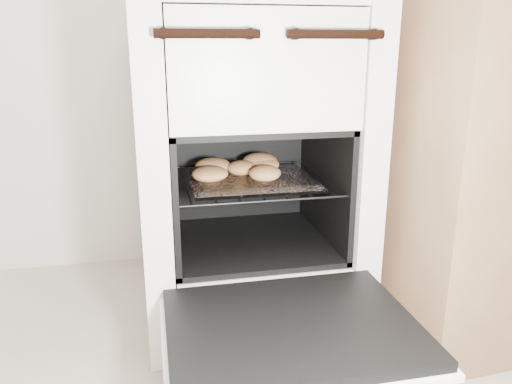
# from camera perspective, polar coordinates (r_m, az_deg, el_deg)

# --- Properties ---
(stove) EXTENTS (0.53, 0.59, 0.82)m
(stove) POSITION_cam_1_polar(r_m,az_deg,el_deg) (1.30, -1.20, 3.46)
(stove) COLOR silver
(stove) RESTS_ON ground
(oven_door) EXTENTS (0.48, 0.37, 0.03)m
(oven_door) POSITION_cam_1_polar(r_m,az_deg,el_deg) (0.97, 4.08, -15.41)
(oven_door) COLOR black
(oven_door) RESTS_ON stove
(oven_rack) EXTENTS (0.39, 0.37, 0.01)m
(oven_rack) POSITION_cam_1_polar(r_m,az_deg,el_deg) (1.25, -0.68, 1.32)
(oven_rack) COLOR black
(oven_rack) RESTS_ON stove
(foil_sheet) EXTENTS (0.30, 0.27, 0.01)m
(foil_sheet) POSITION_cam_1_polar(r_m,az_deg,el_deg) (1.23, -0.52, 1.34)
(foil_sheet) COLOR white
(foil_sheet) RESTS_ON oven_rack
(baked_rolls) EXTENTS (0.26, 0.22, 0.05)m
(baked_rolls) POSITION_cam_1_polar(r_m,az_deg,el_deg) (1.27, -1.61, 2.90)
(baked_rolls) COLOR tan
(baked_rolls) RESTS_ON foil_sheet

